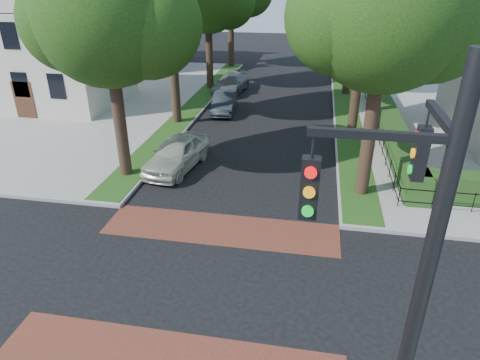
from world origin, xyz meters
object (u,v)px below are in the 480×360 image
at_px(traffic_signal, 410,266).
at_px(parked_car_front, 177,153).
at_px(parked_car_middle, 224,103).
at_px(parked_car_rear, 231,84).

distance_m(traffic_signal, parked_car_front, 15.66).
bearing_deg(parked_car_middle, traffic_signal, -75.97).
xyz_separation_m(traffic_signal, parked_car_front, (-8.25, 12.73, -3.90)).
distance_m(traffic_signal, parked_car_middle, 24.06).
bearing_deg(traffic_signal, parked_car_rear, 107.05).
bearing_deg(parked_car_rear, parked_car_front, -82.45).
xyz_separation_m(parked_car_front, parked_car_rear, (-0.24, 14.94, -0.08)).
distance_m(traffic_signal, parked_car_rear, 29.21).
height_order(traffic_signal, parked_car_front, traffic_signal).
bearing_deg(traffic_signal, parked_car_middle, 109.45).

